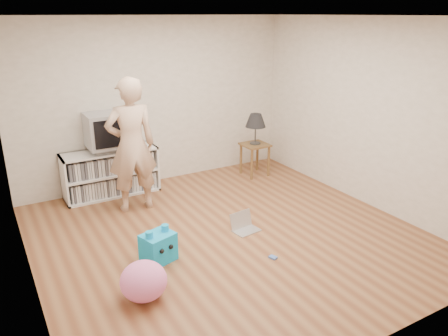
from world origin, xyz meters
TOP-DOWN VIEW (x-y plane):
  - ground at (0.00, 0.00)m, footprint 4.50×4.50m
  - walls at (0.00, 0.00)m, footprint 4.52×4.52m
  - ceiling at (0.00, 0.00)m, footprint 4.50×4.50m
  - media_unit at (-0.87, 2.04)m, footprint 1.40×0.45m
  - dvd_deck at (-0.87, 2.02)m, footprint 0.45×0.35m
  - crt_tv at (-0.87, 2.02)m, footprint 0.60×0.53m
  - side_table at (1.50, 1.65)m, footprint 0.42×0.42m
  - table_lamp at (1.50, 1.65)m, footprint 0.34×0.34m
  - person at (-0.73, 1.35)m, footprint 0.71×0.49m
  - laptop at (0.25, 0.03)m, footprint 0.36×0.30m
  - playing_cards at (0.17, -0.72)m, footprint 0.09×0.11m
  - plush_blue at (-0.97, -0.12)m, footprint 0.41×0.36m
  - plush_pink at (-1.36, -0.70)m, footprint 0.51×0.51m

SIDE VIEW (x-z plane):
  - ground at x=0.00m, z-range 0.00..0.00m
  - playing_cards at x=0.17m, z-range 0.00..0.02m
  - laptop at x=0.25m, z-range -0.05..0.17m
  - plush_blue at x=-0.97m, z-range -0.03..0.37m
  - plush_pink at x=-1.36m, z-range 0.00..0.39m
  - media_unit at x=-0.87m, z-range 0.00..0.70m
  - side_table at x=1.50m, z-range 0.14..0.69m
  - dvd_deck at x=-0.87m, z-range 0.70..0.77m
  - person at x=-0.73m, z-range 0.00..1.86m
  - table_lamp at x=1.50m, z-range 0.68..1.20m
  - crt_tv at x=-0.87m, z-range 0.77..1.27m
  - walls at x=0.00m, z-range 0.00..2.60m
  - ceiling at x=0.00m, z-range 2.60..2.60m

